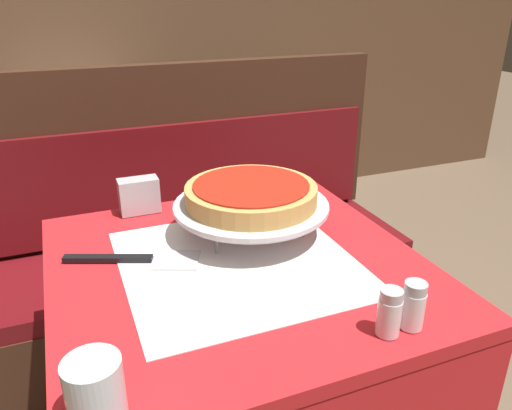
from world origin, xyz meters
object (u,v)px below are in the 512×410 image
Objects in this scene: dining_table_rear at (74,130)px; water_glass_near at (95,389)px; dining_table_front at (238,310)px; pizza_server at (136,259)px; pizza_pan_stand at (251,207)px; pepper_shaker at (413,306)px; deep_dish_pizza at (251,194)px; salt_shaker at (389,312)px; booth_bench at (170,282)px; condiment_caddy at (55,102)px; napkin_holder at (139,196)px.

dining_table_rear is 2.07m from water_glass_near.
pizza_server is at bearing 157.24° from dining_table_front.
pepper_shaker is at bearing -74.19° from pizza_pan_stand.
dining_table_front is 2.59× the size of deep_dish_pizza.
pizza_pan_stand is 0.44m from salt_shaker.
booth_bench is 0.81m from pizza_server.
dining_table_front is at bearing -79.80° from condiment_caddy.
pizza_pan_stand is at bearing 56.30° from dining_table_front.
dining_table_front is at bearing -22.76° from pizza_server.
napkin_holder is 1.37m from condiment_caddy.
booth_bench reaches higher than water_glass_near.
booth_bench is 1.14m from condiment_caddy.
pizza_pan_stand is (0.32, -1.63, 0.19)m from dining_table_rear.
dining_table_rear is 2.11m from pepper_shaker.
deep_dish_pizza reaches higher than napkin_holder.
condiment_caddy is at bearing 96.76° from napkin_holder.
pepper_shaker is 2.07m from condiment_caddy.
condiment_caddy is at bearing 89.69° from water_glass_near.
booth_bench is 20.88× the size of salt_shaker.
condiment_caddy is (-0.06, -0.05, 0.15)m from dining_table_rear.
dining_table_front is 5.15× the size of condiment_caddy.
water_glass_near is 0.59× the size of condiment_caddy.
condiment_caddy is at bearing 104.03° from pepper_shaker.
deep_dish_pizza reaches higher than dining_table_front.
dining_table_rear is at bearing 100.97° from deep_dish_pizza.
deep_dish_pizza is (0.09, -0.60, 0.57)m from booth_bench.
napkin_holder is 0.66× the size of condiment_caddy.
dining_table_front is 1.73m from condiment_caddy.
deep_dish_pizza is 1.98× the size of condiment_caddy.
condiment_caddy reaches higher than deep_dish_pizza.
napkin_holder is at bearing 75.29° from water_glass_near.
pizza_pan_stand is at bearing 47.77° from water_glass_near.
pizza_pan_stand is at bearing -81.91° from booth_bench.
dining_table_rear is at bearing 87.91° from water_glass_near.
pepper_shaker reaches higher than dining_table_rear.
dining_table_front is 9.06× the size of pepper_shaker.
condiment_caddy reaches higher than salt_shaker.
booth_bench is 1.16m from salt_shaker.
water_glass_near reaches higher than pizza_pan_stand.
pizza_pan_stand is (0.09, -0.60, 0.53)m from booth_bench.
pizza_pan_stand is (0.08, 0.11, 0.19)m from dining_table_front.
water_glass_near reaches higher than dining_table_front.
salt_shaker is at bearing 0.07° from water_glass_near.
napkin_holder is (-0.22, 0.22, -0.02)m from pizza_pan_stand.
booth_bench is 5.84× the size of deep_dish_pizza.
napkin_holder is (0.17, 0.65, -0.00)m from water_glass_near.
pizza_pan_stand is 1.26× the size of pizza_server.
booth_bench is (-0.01, 0.72, -0.34)m from dining_table_front.
booth_bench reaches higher than pepper_shaker.
pepper_shaker is at bearing 0.07° from water_glass_near.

